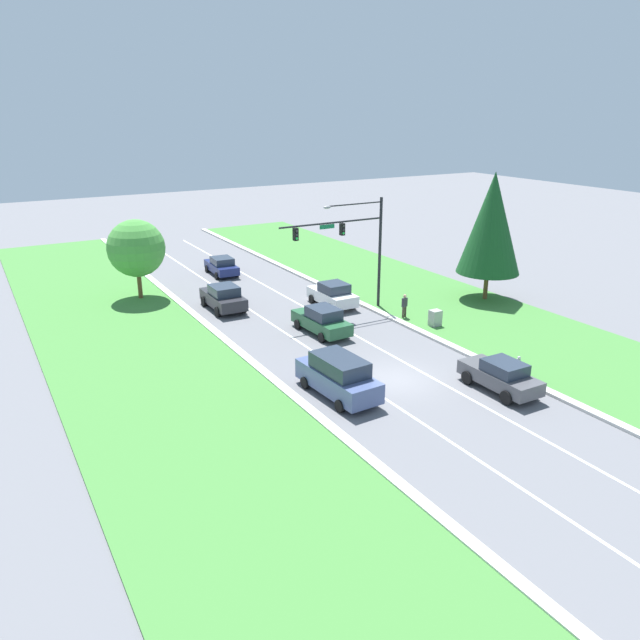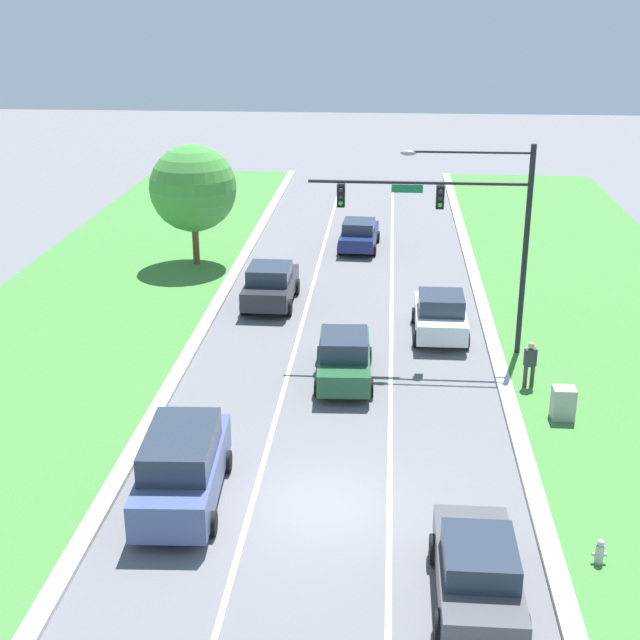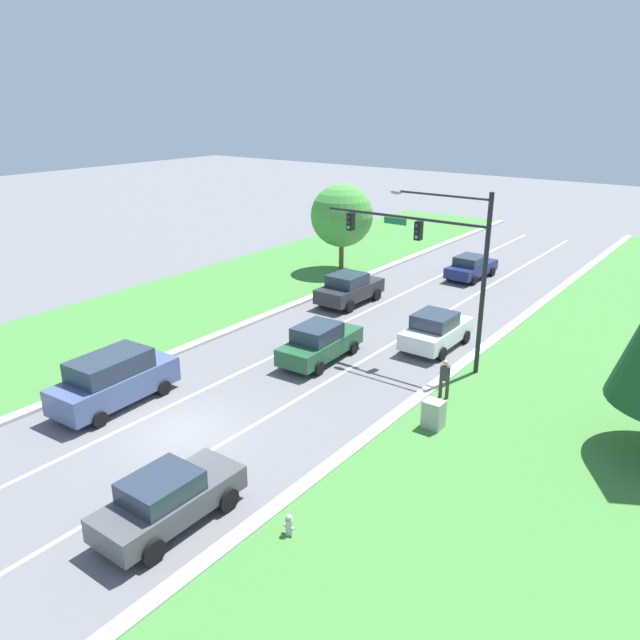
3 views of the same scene
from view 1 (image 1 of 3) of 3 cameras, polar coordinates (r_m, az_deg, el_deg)
name	(u,v)px [view 1 (image 1 of 3)]	position (r m, az deg, el deg)	size (l,w,h in m)	color
ground_plane	(396,380)	(32.94, 6.96, -5.44)	(160.00, 160.00, 0.00)	slate
curb_strip_right	(477,358)	(36.35, 14.15, -3.37)	(0.50, 90.00, 0.15)	beige
curb_strip_left	(301,403)	(30.14, -1.77, -7.55)	(0.50, 90.00, 0.15)	beige
grass_verge_right	(542,342)	(40.02, 19.62, -1.90)	(10.00, 90.00, 0.08)	#427F38
grass_verge_left	(196,430)	(28.36, -11.30, -9.83)	(10.00, 90.00, 0.08)	#427F38
lane_stripe_inner_left	(367,387)	(31.97, 4.36, -6.12)	(0.14, 81.00, 0.01)	white
lane_stripe_inner_right	(423,373)	(33.97, 9.41, -4.78)	(0.14, 81.00, 0.01)	white
traffic_signal_mast	(353,238)	(42.18, 3.02, 7.49)	(7.83, 0.41, 7.74)	black
forest_sedan	(322,320)	(38.97, 0.17, -0.03)	(2.11, 4.67, 1.74)	#235633
slate_blue_suv	(338,376)	(30.59, 1.69, -5.14)	(2.31, 5.09, 2.06)	#475684
white_sedan	(333,295)	(44.34, 1.17, 2.34)	(2.10, 4.20, 1.75)	white
navy_sedan	(222,266)	(53.52, -8.98, 4.91)	(2.12, 4.38, 1.53)	navy
charcoal_sedan	(223,297)	(44.08, -8.82, 2.06)	(2.17, 4.49, 1.79)	#28282D
graphite_sedan	(501,375)	(32.42, 16.19, -4.89)	(1.93, 4.35, 1.63)	#4C4C51
utility_cabinet	(435,319)	(40.91, 10.48, 0.13)	(0.70, 0.60, 1.11)	#9E9E99
pedestrian	(404,305)	(42.06, 7.73, 1.35)	(0.43, 0.33, 1.69)	#42382D
fire_hydrant	(519,362)	(35.64, 17.70, -3.71)	(0.34, 0.20, 0.70)	#B7B7BC
conifer_near_right_tree	(491,223)	(46.41, 15.40, 8.53)	(4.51, 4.51, 9.29)	brown
oak_near_left_tree	(136,248)	(47.26, -16.46, 6.30)	(4.16, 4.16, 5.90)	brown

